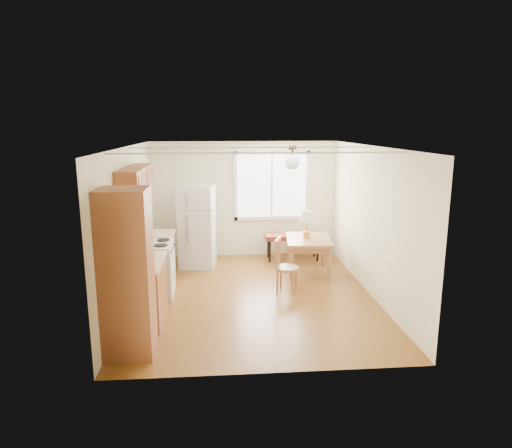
{
  "coord_description": "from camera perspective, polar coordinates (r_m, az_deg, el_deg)",
  "views": [
    {
      "loc": [
        -0.57,
        -7.3,
        2.82
      ],
      "look_at": [
        0.08,
        0.42,
        1.15
      ],
      "focal_mm": 32.0,
      "sensor_mm": 36.0,
      "label": 1
    }
  ],
  "objects": [
    {
      "name": "kitchen_run",
      "position": [
        7.04,
        -14.04,
        -4.53
      ],
      "size": [
        0.65,
        3.4,
        2.2
      ],
      "color": "brown",
      "rests_on": "ground"
    },
    {
      "name": "bench",
      "position": [
        9.77,
        4.62,
        -1.61
      ],
      "size": [
        1.23,
        0.48,
        0.56
      ],
      "rotation": [
        0.0,
        0.0,
        0.02
      ],
      "color": "maroon",
      "rests_on": "ground"
    },
    {
      "name": "table_lamp",
      "position": [
        8.83,
        6.4,
        0.72
      ],
      "size": [
        0.3,
        0.3,
        0.53
      ],
      "rotation": [
        0.0,
        0.0,
        -0.04
      ],
      "color": "#CA8B41",
      "rests_on": "dining_table"
    },
    {
      "name": "pendant_light",
      "position": [
        7.82,
        4.56,
        7.85
      ],
      "size": [
        0.26,
        0.26,
        0.4
      ],
      "color": "black",
      "rests_on": "room_shell"
    },
    {
      "name": "kettle",
      "position": [
        7.1,
        -14.66,
        -3.24
      ],
      "size": [
        0.11,
        0.11,
        0.2
      ],
      "color": "#BA0F0E",
      "rests_on": "kitchen_run"
    },
    {
      "name": "refrigerator",
      "position": [
        9.31,
        -7.38,
        -0.28
      ],
      "size": [
        0.77,
        0.77,
        1.66
      ],
      "rotation": [
        0.0,
        0.0,
        -0.14
      ],
      "color": "silver",
      "rests_on": "ground"
    },
    {
      "name": "window_unit",
      "position": [
        9.92,
        1.98,
        4.82
      ],
      "size": [
        1.64,
        0.05,
        1.51
      ],
      "color": "white",
      "rests_on": "room_shell"
    },
    {
      "name": "dining_table",
      "position": [
        8.88,
        6.57,
        -2.43
      ],
      "size": [
        0.96,
        1.2,
        0.7
      ],
      "rotation": [
        0.0,
        0.0,
        -0.11
      ],
      "color": "#925E38",
      "rests_on": "ground"
    },
    {
      "name": "coffee_maker",
      "position": [
        6.34,
        -15.13,
        -4.61
      ],
      "size": [
        0.19,
        0.25,
        0.37
      ],
      "rotation": [
        0.0,
        0.0,
        0.02
      ],
      "color": "black",
      "rests_on": "kitchen_run"
    },
    {
      "name": "chair",
      "position": [
        7.92,
        3.3,
        -4.72
      ],
      "size": [
        0.45,
        0.44,
        0.92
      ],
      "rotation": [
        0.0,
        0.0,
        -0.36
      ],
      "color": "#925E38",
      "rests_on": "ground"
    },
    {
      "name": "room_shell",
      "position": [
        7.48,
        -0.37,
        0.06
      ],
      "size": [
        4.6,
        5.6,
        2.62
      ],
      "color": "#593212",
      "rests_on": "ground"
    }
  ]
}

